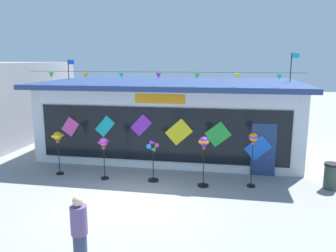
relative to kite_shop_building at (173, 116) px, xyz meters
name	(u,v)px	position (x,y,z in m)	size (l,w,h in m)	color
ground_plane	(129,203)	(-0.30, -6.29, -1.70)	(80.00, 80.00, 0.00)	gray
kite_shop_building	(173,116)	(0.00, 0.00, 0.00)	(11.37, 6.77, 4.62)	silver
wind_spinner_far_left	(58,140)	(-3.68, -4.23, -0.36)	(0.33, 0.33, 1.67)	black
wind_spinner_left	(104,147)	(-1.79, -4.43, -0.48)	(0.31, 0.31, 1.56)	black
wind_spinner_center_left	(153,156)	(0.01, -4.34, -0.74)	(0.42, 0.38, 1.53)	black
wind_spinner_center_right	(204,149)	(1.83, -4.51, -0.36)	(0.38, 0.38, 1.77)	black
wind_spinner_right	(253,145)	(3.46, -4.25, -0.20)	(0.30, 0.30, 1.91)	black
person_mid_plaza	(80,234)	(-0.27, -9.81, -0.84)	(0.34, 0.34, 1.68)	#333D56
trash_bin	(331,176)	(6.12, -3.96, -1.24)	(0.52, 0.52, 0.90)	#2D4238
neighbour_building	(0,100)	(-10.03, 1.22, 0.39)	(5.19, 7.78, 4.18)	#99999E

